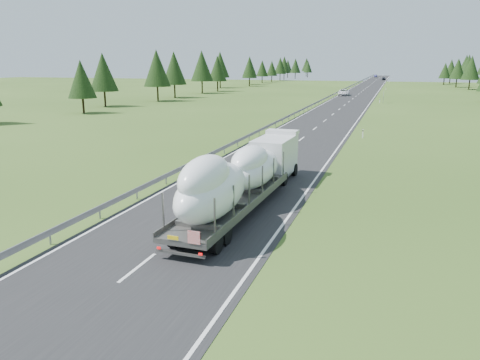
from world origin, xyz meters
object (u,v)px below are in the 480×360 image
(highway_sign, at_px, (384,94))
(distant_car_blue, at_px, (376,76))
(distant_car_dark, at_px, (384,79))
(boat_truck, at_px, (243,173))
(distant_van, at_px, (344,92))

(highway_sign, xyz_separation_m, distant_car_blue, (-9.77, 181.80, -1.08))
(distant_car_dark, bearing_deg, boat_truck, -93.94)
(boat_truck, bearing_deg, distant_van, 92.85)
(boat_truck, xyz_separation_m, distant_car_dark, (1.63, 215.60, -1.45))
(boat_truck, xyz_separation_m, distant_van, (-5.00, 100.64, -1.35))
(distant_van, bearing_deg, distant_car_blue, 86.27)
(distant_car_blue, bearing_deg, distant_van, -89.93)
(distant_car_dark, bearing_deg, distant_car_blue, 93.80)
(highway_sign, bearing_deg, boat_truck, -93.94)
(distant_van, bearing_deg, highway_sign, -66.69)
(distant_car_blue, bearing_deg, highway_sign, -86.60)
(distant_van, bearing_deg, distant_car_dark, 83.23)
(highway_sign, relative_size, distant_van, 0.44)
(boat_truck, height_order, distant_van, boat_truck)
(boat_truck, relative_size, distant_car_blue, 4.15)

